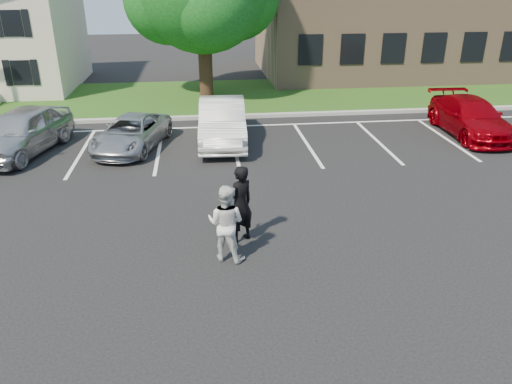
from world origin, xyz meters
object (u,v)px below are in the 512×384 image
Objects in this scene: man_black_suit at (240,204)px; car_red_compact at (471,117)px; car_white_sedan at (222,122)px; car_silver_minivan at (131,133)px; man_white_shirt at (226,223)px; car_silver_west at (21,131)px; office_building at (438,3)px.

man_black_suit is 12.46m from car_red_compact.
car_silver_minivan is at bearing -171.45° from car_white_sedan.
man_white_shirt is at bearing -139.29° from car_red_compact.
car_silver_west is 17.16m from car_red_compact.
car_silver_minivan is 13.33m from car_red_compact.
man_black_suit is 0.41× the size of car_silver_west.
car_white_sedan is at bearing -137.22° from office_building.
man_black_suit reaches higher than car_silver_minivan.
office_building is at bearing -99.16° from man_white_shirt.
man_white_shirt is (-14.78, -21.86, -3.25)m from office_building.
car_white_sedan is (-14.40, -13.32, -3.35)m from office_building.
office_building reaches higher than man_white_shirt.
man_white_shirt is 0.43× the size of car_silver_minivan.
man_black_suit reaches higher than man_white_shirt.
office_building is 25.85m from car_silver_west.
office_building reaches higher than car_white_sedan.
man_white_shirt is 10.60m from car_silver_west.
office_building is 4.68× the size of car_silver_west.
car_silver_west is at bearing -177.43° from car_red_compact.
man_black_suit reaches higher than car_silver_west.
office_building is 5.28× the size of car_silver_minivan.
office_building is at bearing 53.73° from car_silver_minivan.
office_building is 4.56× the size of car_red_compact.
car_red_compact is (10.32, 8.34, -0.20)m from man_white_shirt.
office_building reaches higher than car_red_compact.
car_red_compact is at bearing -108.26° from office_building.
car_silver_west reaches higher than car_silver_minivan.
car_silver_minivan is at bearing -44.91° from man_white_shirt.
office_building is at bearing 73.52° from car_red_compact.
man_black_suit is 0.40× the size of car_white_sedan.
man_black_suit reaches higher than car_white_sedan.
car_white_sedan reaches higher than car_red_compact.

